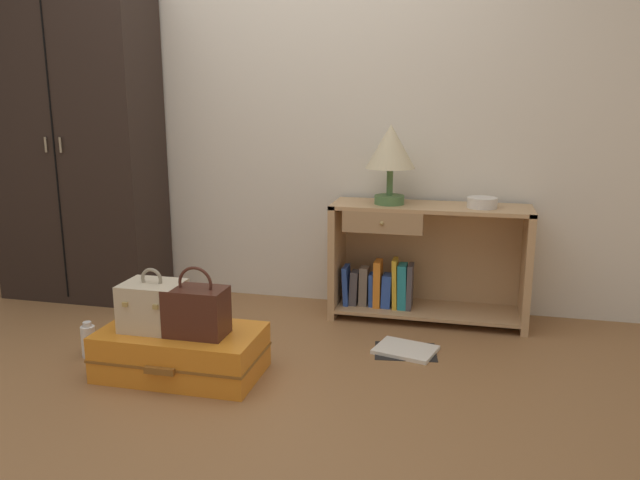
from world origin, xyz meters
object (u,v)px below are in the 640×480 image
(wardrobe, at_px, (77,142))
(bowl, at_px, (482,203))
(bookshelf, at_px, (420,262))
(bottle, at_px, (88,341))
(table_lamp, at_px, (391,150))
(handbag, at_px, (196,311))
(open_book_on_floor, at_px, (406,350))
(train_case, at_px, (153,305))
(suitcase_large, at_px, (181,352))

(wardrobe, bearing_deg, bowl, 0.44)
(wardrobe, distance_m, bookshelf, 2.26)
(bottle, bearing_deg, table_lamp, 34.27)
(bookshelf, bearing_deg, handbag, -130.05)
(wardrobe, bearing_deg, bookshelf, 1.54)
(handbag, relative_size, open_book_on_floor, 0.94)
(table_lamp, height_order, train_case, table_lamp)
(handbag, bearing_deg, wardrobe, 140.54)
(wardrobe, relative_size, bottle, 10.92)
(bookshelf, distance_m, bowl, 0.50)
(bowl, distance_m, suitcase_large, 1.78)
(train_case, relative_size, open_book_on_floor, 0.85)
(bookshelf, distance_m, open_book_on_floor, 0.63)
(table_lamp, height_order, open_book_on_floor, table_lamp)
(bowl, bearing_deg, table_lamp, 179.57)
(bowl, distance_m, open_book_on_floor, 0.93)
(suitcase_large, bearing_deg, train_case, -176.60)
(suitcase_large, xyz_separation_m, bottle, (-0.54, 0.08, -0.03))
(wardrobe, height_order, open_book_on_floor, wardrobe)
(handbag, bearing_deg, bookshelf, 49.95)
(train_case, relative_size, handbag, 0.91)
(suitcase_large, bearing_deg, wardrobe, 139.08)
(suitcase_large, distance_m, handbag, 0.25)
(suitcase_large, bearing_deg, open_book_on_floor, 27.02)
(table_lamp, xyz_separation_m, handbag, (-0.73, -1.05, -0.65))
(table_lamp, relative_size, train_case, 1.54)
(train_case, bearing_deg, suitcase_large, 3.40)
(handbag, height_order, open_book_on_floor, handbag)
(wardrobe, relative_size, bowl, 12.11)
(train_case, bearing_deg, bottle, 168.65)
(handbag, bearing_deg, suitcase_large, 161.17)
(wardrobe, bearing_deg, bottle, -56.77)
(table_lamp, relative_size, suitcase_large, 0.60)
(wardrobe, distance_m, handbag, 1.74)
(wardrobe, distance_m, suitcase_large, 1.75)
(bookshelf, height_order, open_book_on_floor, bookshelf)
(wardrobe, relative_size, suitcase_large, 2.65)
(bottle, relative_size, open_book_on_floor, 0.53)
(wardrobe, xyz_separation_m, bookshelf, (2.16, 0.06, -0.66))
(bowl, bearing_deg, open_book_on_floor, -124.73)
(bookshelf, relative_size, bottle, 6.13)
(open_book_on_floor, bearing_deg, train_case, -155.33)
(table_lamp, relative_size, open_book_on_floor, 1.31)
(table_lamp, height_order, suitcase_large, table_lamp)
(wardrobe, distance_m, open_book_on_floor, 2.41)
(bookshelf, xyz_separation_m, train_case, (-1.14, -1.06, -0.00))
(wardrobe, relative_size, bookshelf, 1.78)
(wardrobe, bearing_deg, handbag, -39.46)
(table_lamp, distance_m, handbag, 1.43)
(suitcase_large, height_order, handbag, handbag)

